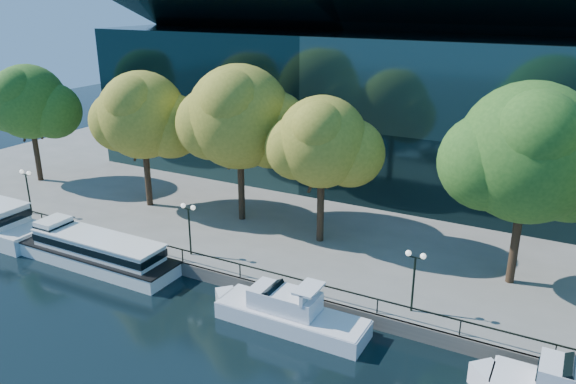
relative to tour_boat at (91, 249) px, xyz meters
The scene contains 14 objects.
ground 12.35m from the tour_boat, ahead, with size 160.00×160.00×0.00m, color black.
promenade 37.19m from the tour_boat, 70.80° to the left, with size 90.00×67.08×1.00m.
railing 12.41m from the tour_boat, ahead, with size 88.20×0.08×0.99m.
convention_building 32.44m from the tour_boat, 74.92° to the left, with size 50.00×24.57×21.43m.
tour_boat is the anchor object (origin of this frame).
cruiser_near 17.16m from the tour_boat, ahead, with size 10.70×2.76×3.10m.
tree_0 21.97m from the tour_boat, 150.45° to the left, with size 9.37×7.68×12.04m.
tree_1 13.01m from the tour_boat, 105.16° to the left, with size 9.72×7.97×12.35m.
tree_2 15.52m from the tour_boat, 58.30° to the left, with size 10.79×8.85×13.34m.
tree_3 19.40m from the tour_boat, 34.47° to the left, with size 8.72×7.15×11.57m.
tree_4 31.93m from the tour_boat, 19.00° to the left, with size 11.28×9.25×13.64m.
lamp_0 11.52m from the tour_boat, 163.16° to the left, with size 1.26×0.36×4.03m.
lamp_1 8.20m from the tour_boat, 24.78° to the left, with size 1.26×0.36×4.03m.
lamp_2 24.38m from the tour_boat, ahead, with size 1.26×0.36×4.03m.
Camera 1 is at (19.33, -25.88, 19.61)m, focal length 35.00 mm.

